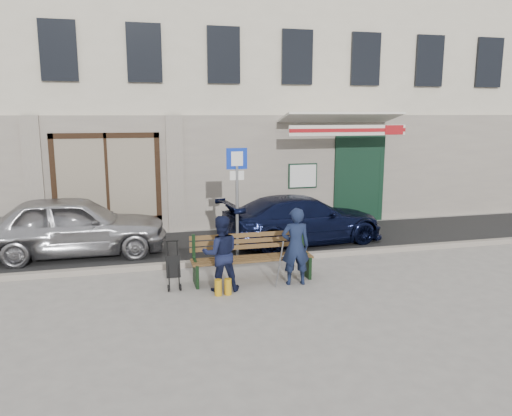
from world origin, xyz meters
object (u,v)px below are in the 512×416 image
object	(u,v)px
bench	(250,258)
man	(295,246)
car_silver	(74,226)
car_navy	(303,219)
stroller	(173,268)
woman	(221,253)
parking_sign	(237,186)

from	to	relation	value
bench	man	distance (m)	0.95
car_silver	car_navy	bearing A→B (deg)	-92.04
car_navy	stroller	xyz separation A→B (m)	(-3.48, -2.56, -0.21)
woman	stroller	xyz separation A→B (m)	(-0.85, 0.34, -0.32)
parking_sign	woman	distance (m)	2.30
man	stroller	xyz separation A→B (m)	(-2.30, 0.34, -0.36)
parking_sign	man	distance (m)	2.28
man	woman	distance (m)	1.45
bench	woman	world-z (taller)	woman
car_silver	woman	world-z (taller)	car_silver
man	car_navy	bearing A→B (deg)	-105.58
parking_sign	woman	bearing A→B (deg)	-110.30
bench	woman	distance (m)	0.81
car_navy	parking_sign	size ratio (longest dim) A/B	1.68
car_silver	parking_sign	distance (m)	3.90
bench	stroller	size ratio (longest dim) A/B	2.68
woman	man	bearing A→B (deg)	-177.93
woman	stroller	size ratio (longest dim) A/B	1.59
bench	man	world-z (taller)	man
car_navy	parking_sign	bearing A→B (deg)	108.54
car_navy	parking_sign	world-z (taller)	parking_sign
parking_sign	stroller	distance (m)	2.60
parking_sign	stroller	size ratio (longest dim) A/B	2.79
stroller	bench	bearing A→B (deg)	2.63
parking_sign	car_silver	bearing A→B (deg)	162.41
parking_sign	man	bearing A→B (deg)	-69.74
car_navy	woman	bearing A→B (deg)	129.97
car_navy	woman	size ratio (longest dim) A/B	2.96
man	parking_sign	bearing A→B (deg)	-63.42
car_navy	man	xyz separation A→B (m)	(-1.18, -2.90, 0.14)
woman	car_silver	bearing A→B (deg)	-45.15
car_navy	car_silver	bearing A→B (deg)	79.91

